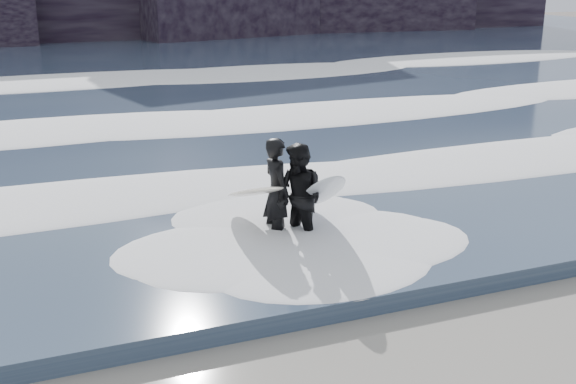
% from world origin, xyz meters
% --- Properties ---
extents(sea, '(90.00, 52.00, 0.30)m').
position_xyz_m(sea, '(0.00, 29.00, 0.15)').
color(sea, '#2F3E54').
rests_on(sea, ground).
extents(foam_near, '(60.00, 3.20, 0.20)m').
position_xyz_m(foam_near, '(0.00, 9.00, 0.40)').
color(foam_near, white).
rests_on(foam_near, sea).
extents(foam_mid, '(60.00, 4.00, 0.24)m').
position_xyz_m(foam_mid, '(0.00, 16.00, 0.42)').
color(foam_mid, white).
rests_on(foam_mid, sea).
extents(foam_far, '(60.00, 4.80, 0.30)m').
position_xyz_m(foam_far, '(0.00, 25.00, 0.45)').
color(foam_far, white).
rests_on(foam_far, sea).
extents(surfer_left, '(0.97, 2.24, 1.91)m').
position_xyz_m(surfer_left, '(-1.40, 6.10, 0.96)').
color(surfer_left, black).
rests_on(surfer_left, ground).
extents(surfer_right, '(1.44, 2.17, 1.86)m').
position_xyz_m(surfer_right, '(-1.01, 5.69, 0.94)').
color(surfer_right, black).
rests_on(surfer_right, ground).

